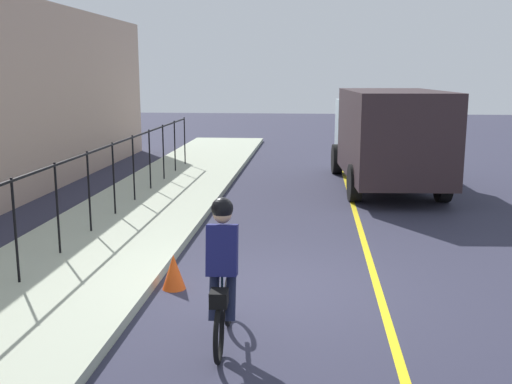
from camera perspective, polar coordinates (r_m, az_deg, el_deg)
ground_plane at (r=9.41m, az=1.61°, el=-9.02°), size 80.00×80.00×0.00m
lane_line_centre at (r=9.45m, az=11.47°, el=-9.15°), size 36.00×0.12×0.01m
sidewalk at (r=10.17m, az=-18.05°, el=-7.57°), size 40.00×3.20×0.15m
iron_fence at (r=10.91m, az=-18.31°, el=0.33°), size 21.09×0.04×1.60m
cyclist_lead at (r=7.25m, az=-3.16°, el=-7.66°), size 1.71×0.37×1.83m
box_truck_background at (r=17.47m, az=12.24°, el=5.37°), size 6.85×2.89×2.78m
traffic_cone_near at (r=9.37m, az=-7.76°, el=-7.44°), size 0.36×0.36×0.54m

